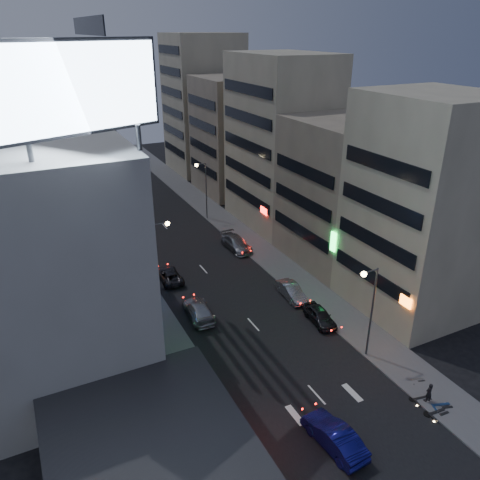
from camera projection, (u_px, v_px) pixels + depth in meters
ground at (351, 433)px, 31.17m from camera, size 180.00×180.00×0.00m
sidewalk_left at (124, 269)px, 52.41m from camera, size 4.00×120.00×0.12m
sidewalk_right at (250, 242)px, 58.87m from camera, size 4.00×120.00×0.12m
food_court at (135, 468)px, 26.37m from camera, size 11.00×13.00×3.88m
white_building at (29, 245)px, 36.92m from camera, size 14.00×24.00×18.00m
shophouse_near at (422, 208)px, 41.68m from camera, size 10.00×11.00×20.00m
shophouse_mid at (344, 192)px, 52.09m from camera, size 11.00×12.00×16.00m
shophouse_far at (281, 142)px, 61.26m from camera, size 10.00×14.00×22.00m
far_left_a at (26, 159)px, 57.52m from camera, size 11.00×10.00×20.00m
far_left_b at (19, 156)px, 68.96m from camera, size 12.00×10.00×15.00m
far_right_a at (235, 136)px, 74.54m from camera, size 11.00×12.00×18.00m
far_right_b at (204, 105)px, 84.93m from camera, size 12.00×12.00×24.00m
billboard at (79, 89)px, 25.13m from camera, size 9.52×3.75×6.20m
street_lamp_right_near at (369, 301)px, 36.24m from camera, size 1.60×0.44×8.02m
street_lamp_left at (160, 250)px, 44.53m from camera, size 1.60×0.44×8.02m
street_lamp_right_far at (203, 183)px, 64.00m from camera, size 1.60×0.44×8.02m
parked_car_right_near at (320, 316)px, 42.64m from camera, size 2.07×4.32×1.43m
parked_car_right_mid at (291, 291)px, 46.61m from camera, size 1.80×4.43×1.43m
parked_car_left at (169, 275)px, 49.75m from camera, size 2.20×4.61×1.27m
parked_car_right_far at (236, 243)px, 56.86m from camera, size 2.38×5.51×1.58m
road_car_blue at (334, 436)px, 29.91m from camera, size 2.09×5.05×1.63m
road_car_silver at (199, 310)px, 43.44m from camera, size 2.53×5.30×1.49m
person at (429, 393)px, 33.36m from camera, size 0.59×0.40×1.57m
scooter_black_a at (445, 401)px, 32.83m from camera, size 0.82×2.09×1.25m
scooter_silver_a at (447, 397)px, 33.39m from camera, size 0.85×1.74×1.02m
scooter_blue at (450, 396)px, 33.32m from camera, size 1.27×2.12×1.23m
scooter_black_b at (429, 389)px, 34.02m from camera, size 0.94×1.94×1.14m
scooter_silver_b at (423, 372)px, 35.77m from camera, size 0.98×1.68×0.98m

